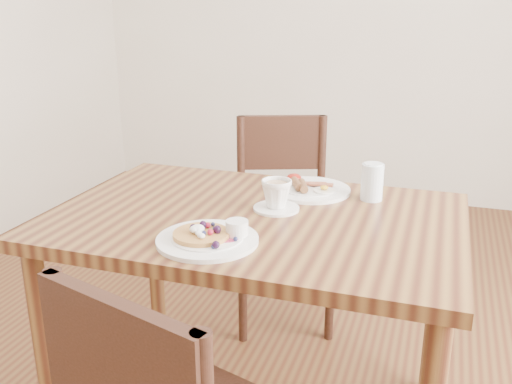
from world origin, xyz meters
TOP-DOWN VIEW (x-y plane):
  - dining_table at (0.00, 0.00)m, footprint 1.20×0.80m
  - chair_far at (-0.12, 0.73)m, footprint 0.54×0.54m
  - pancake_plate at (-0.05, -0.23)m, footprint 0.27×0.27m
  - breakfast_plate at (0.10, 0.26)m, footprint 0.27×0.27m
  - teacup_saucer at (0.05, 0.06)m, footprint 0.14×0.14m
  - water_glass at (0.31, 0.24)m, footprint 0.07×0.07m

SIDE VIEW (x-z plane):
  - chair_far at x=-0.12m, z-range 0.05..0.93m
  - dining_table at x=0.00m, z-range 0.28..1.03m
  - breakfast_plate at x=0.10m, z-range 0.74..0.78m
  - pancake_plate at x=-0.05m, z-range 0.74..0.79m
  - teacup_saucer at x=0.05m, z-range 0.75..0.84m
  - water_glass at x=0.31m, z-range 0.75..0.87m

